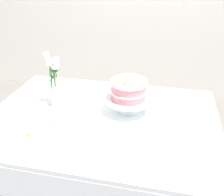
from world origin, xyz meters
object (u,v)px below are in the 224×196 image
(cake_stand, at_px, (128,101))
(teacup, at_px, (59,125))
(flower_vase, at_px, (54,81))
(dining_table, at_px, (101,130))
(layer_cake, at_px, (129,89))

(cake_stand, relative_size, teacup, 2.31)
(cake_stand, distance_m, flower_vase, 0.49)
(dining_table, bearing_deg, cake_stand, 34.50)
(teacup, bearing_deg, dining_table, 38.34)
(dining_table, relative_size, layer_cake, 6.33)
(dining_table, bearing_deg, teacup, -141.66)
(cake_stand, height_order, teacup, cake_stand)
(dining_table, distance_m, layer_cake, 0.31)
(cake_stand, height_order, layer_cake, layer_cake)
(cake_stand, bearing_deg, teacup, -143.24)
(dining_table, relative_size, teacup, 11.17)
(flower_vase, bearing_deg, cake_stand, 1.00)
(cake_stand, xyz_separation_m, flower_vase, (-0.48, -0.01, 0.09))
(dining_table, bearing_deg, layer_cake, 34.49)
(dining_table, relative_size, cake_stand, 4.83)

